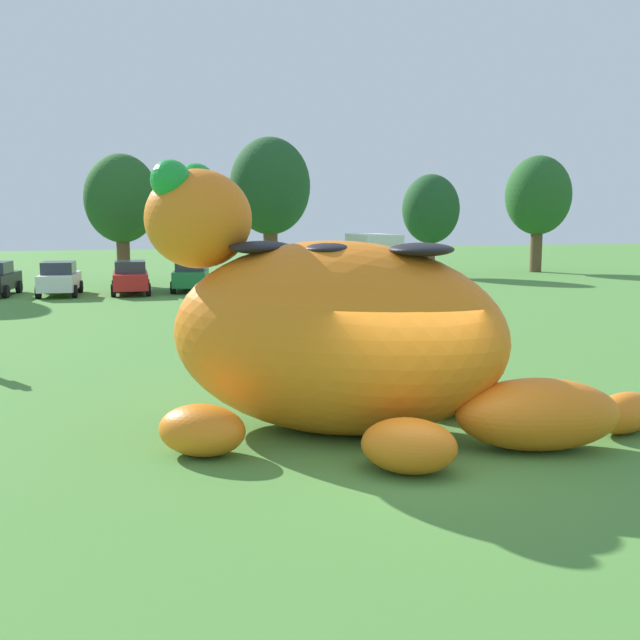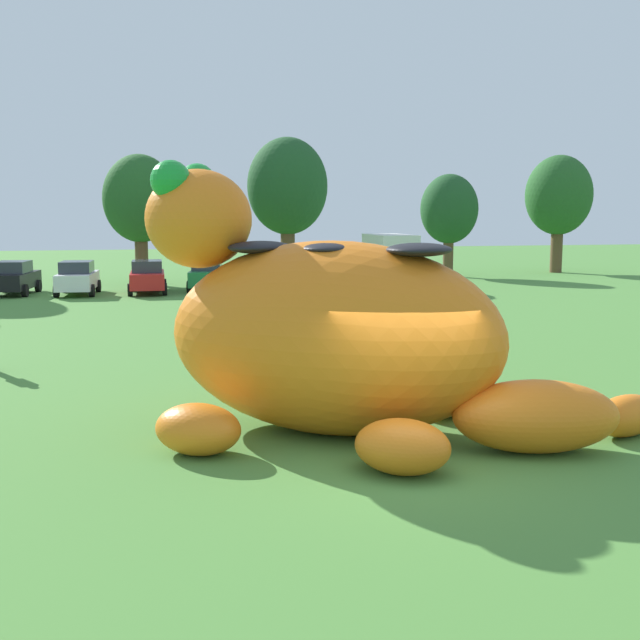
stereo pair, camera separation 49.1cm
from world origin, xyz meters
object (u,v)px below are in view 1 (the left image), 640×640
Objects in this scene: car_green at (191,275)px; car_orange at (253,274)px; giant_inflatable_creature at (335,335)px; car_white at (59,279)px; car_red at (131,277)px; box_truck at (369,258)px.

car_orange is at bearing -5.46° from car_green.
giant_inflatable_creature reaches higher than car_white.
car_red is 13.61m from box_truck.
box_truck is (13.50, 1.50, 0.74)m from car_red.
car_green is (0.03, 27.55, -1.00)m from giant_inflatable_creature.
car_red is at bearing -167.03° from car_green.
car_white is at bearing -175.54° from box_truck.
car_green is 0.67× the size of box_truck.
box_truck is (10.34, 0.77, 0.74)m from car_green.
giant_inflatable_creature is 27.02m from car_red.
car_green is 10.40m from box_truck.
car_white is 3.49m from car_red.
car_orange is (6.45, 0.41, 0.00)m from car_red.
giant_inflatable_creature is 27.82m from car_white.
giant_inflatable_creature is 30.17m from box_truck.
car_white and car_green have the same top height.
giant_inflatable_creature reaches higher than box_truck.
car_red is 0.64× the size of box_truck.
car_red is 0.96× the size of car_green.
car_red is at bearing -176.33° from car_orange.
car_orange is at bearing 1.36° from car_white.
car_red and car_green have the same top height.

